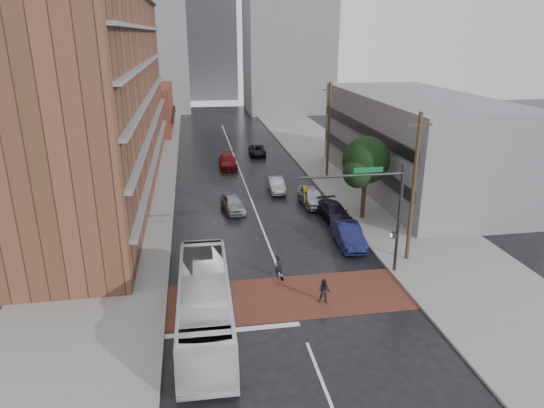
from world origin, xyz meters
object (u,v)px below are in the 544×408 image
object	(u,v)px
pedestrian_a	(279,267)
car_parked_mid	(334,212)
car_travel_c	(228,161)
suv_travel	(257,150)
car_parked_near	(348,235)
car_travel_b	(276,185)
car_travel_a	(233,203)
pedestrian_b	(324,291)
car_parked_far	(312,196)
transit_bus	(205,304)

from	to	relation	value
pedestrian_a	car_parked_mid	distance (m)	11.03
car_travel_c	suv_travel	xyz separation A→B (m)	(4.13, 5.41, -0.11)
car_parked_near	car_travel_b	bearing A→B (deg)	105.24
pedestrian_a	car_travel_a	xyz separation A→B (m)	(-1.80, 12.61, -0.04)
pedestrian_b	car_parked_far	size ratio (longest dim) A/B	0.31
pedestrian_b	suv_travel	xyz separation A→B (m)	(1.11, 36.04, -0.13)
transit_bus	car_parked_far	world-z (taller)	transit_bus
car_travel_c	car_parked_near	distance (m)	24.15
car_parked_mid	car_parked_far	bearing A→B (deg)	100.28
car_travel_b	car_travel_c	distance (m)	10.58
transit_bus	car_travel_b	world-z (taller)	transit_bus
suv_travel	pedestrian_a	bearing A→B (deg)	-92.66
pedestrian_a	car_parked_far	size ratio (longest dim) A/B	0.32
car_travel_a	suv_travel	bearing A→B (deg)	68.91
pedestrian_a	car_travel_b	bearing A→B (deg)	67.60
pedestrian_a	car_parked_far	xyz separation A→B (m)	(5.33, 13.00, 0.06)
suv_travel	car_parked_mid	bearing A→B (deg)	-79.63
transit_bus	pedestrian_b	bearing A→B (deg)	14.48
car_travel_c	suv_travel	distance (m)	6.81
car_travel_c	transit_bus	bearing A→B (deg)	-96.04
pedestrian_b	suv_travel	world-z (taller)	pedestrian_b
transit_bus	pedestrian_b	distance (m)	6.97
transit_bus	pedestrian_a	bearing A→B (deg)	47.55
pedestrian_b	car_travel_c	xyz separation A→B (m)	(-3.02, 30.63, -0.02)
transit_bus	car_travel_a	distance (m)	17.90
car_travel_a	car_parked_mid	distance (m)	8.77
suv_travel	car_parked_near	size ratio (longest dim) A/B	0.91
car_travel_a	car_travel_c	size ratio (longest dim) A/B	0.85
suv_travel	transit_bus	bearing A→B (deg)	-99.03
pedestrian_a	pedestrian_b	bearing A→B (deg)	-73.13
car_parked_near	suv_travel	bearing A→B (deg)	98.18
car_travel_b	car_parked_far	distance (m)	5.04
suv_travel	car_travel_a	bearing A→B (deg)	-100.97
pedestrian_b	car_travel_a	bearing A→B (deg)	127.74
transit_bus	pedestrian_a	world-z (taller)	transit_bus
car_travel_a	transit_bus	bearing A→B (deg)	-106.91
pedestrian_a	car_parked_mid	xyz separation A→B (m)	(6.24, 9.09, -0.06)
car_travel_b	car_parked_near	bearing A→B (deg)	-76.59
transit_bus	pedestrian_b	world-z (taller)	transit_bus
car_travel_c	car_parked_mid	size ratio (longest dim) A/B	1.03
car_travel_c	car_parked_near	size ratio (longest dim) A/B	1.03
pedestrian_b	car_parked_far	xyz separation A→B (m)	(3.36, 16.41, 0.07)
car_travel_b	car_parked_mid	xyz separation A→B (m)	(3.39, -8.29, 0.01)
pedestrian_a	transit_bus	bearing A→B (deg)	-146.55
pedestrian_a	car_travel_a	distance (m)	12.74
suv_travel	car_parked_mid	world-z (taller)	car_parked_mid
car_travel_c	suv_travel	world-z (taller)	car_travel_c
transit_bus	car_travel_a	size ratio (longest dim) A/B	2.67
pedestrian_a	car_parked_near	bearing A→B (deg)	21.89
pedestrian_a	car_travel_b	size ratio (longest dim) A/B	0.36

